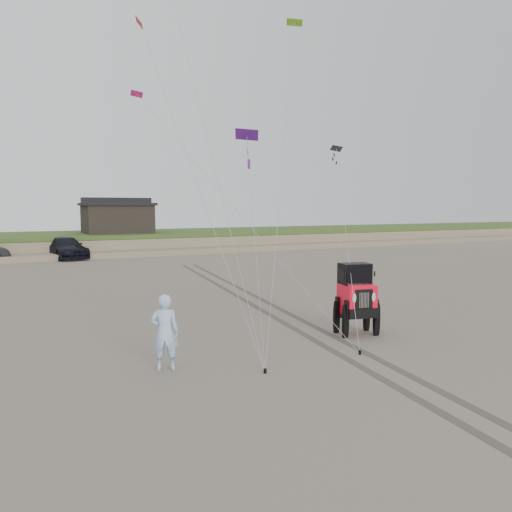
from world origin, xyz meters
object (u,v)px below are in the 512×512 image
object	(u,v)px
jeep	(357,306)
truck_c	(65,248)
cabin	(117,217)
man	(165,332)

from	to	relation	value
jeep	truck_c	bearing A→B (deg)	112.29
cabin	truck_c	distance (m)	7.82
cabin	jeep	bearing A→B (deg)	-89.49
truck_c	jeep	size ratio (longest dim) A/B	1.19
truck_c	man	distance (m)	30.96
jeep	man	bearing A→B (deg)	-163.02
truck_c	cabin	bearing A→B (deg)	33.11
jeep	man	xyz separation A→B (m)	(-6.67, -0.61, 0.05)
cabin	truck_c	bearing A→B (deg)	-135.57
cabin	jeep	distance (m)	35.62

